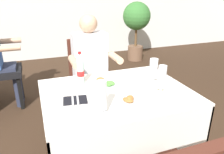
{
  "coord_description": "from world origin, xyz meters",
  "views": [
    {
      "loc": [
        -0.43,
        -1.32,
        1.5
      ],
      "look_at": [
        0.14,
        0.24,
        0.83
      ],
      "focal_mm": 35.23,
      "sensor_mm": 36.0,
      "label": 1
    }
  ],
  "objects": [
    {
      "name": "potted_plant_corner",
      "position": [
        1.71,
        3.0,
        0.84
      ],
      "size": [
        0.59,
        0.59,
        1.26
      ],
      "color": "brown",
      "rests_on": "ground"
    },
    {
      "name": "plate_near_camera",
      "position": [
        0.16,
        -0.07,
        0.76
      ],
      "size": [
        0.23,
        0.23,
        0.05
      ],
      "color": "white",
      "rests_on": "main_dining_table"
    },
    {
      "name": "plate_far_diner",
      "position": [
        0.08,
        0.27,
        0.77
      ],
      "size": [
        0.26,
        0.26,
        0.07
      ],
      "color": "white",
      "rests_on": "main_dining_table"
    },
    {
      "name": "beer_glass_left",
      "position": [
        0.47,
        0.01,
        0.85
      ],
      "size": [
        0.07,
        0.07,
        0.21
      ],
      "color": "white",
      "rests_on": "main_dining_table"
    },
    {
      "name": "napkin_cutlery_set",
      "position": [
        -0.2,
        0.09,
        0.75
      ],
      "size": [
        0.19,
        0.2,
        0.01
      ],
      "color": "black",
      "rests_on": "main_dining_table"
    },
    {
      "name": "beer_glass_middle",
      "position": [
        0.51,
        0.21,
        0.85
      ],
      "size": [
        0.07,
        0.07,
        0.21
      ],
      "color": "white",
      "rests_on": "main_dining_table"
    },
    {
      "name": "beer_glass_right",
      "position": [
        -0.06,
        -0.14,
        0.86
      ],
      "size": [
        0.07,
        0.07,
        0.23
      ],
      "color": "white",
      "rests_on": "main_dining_table"
    },
    {
      "name": "seated_diner_far",
      "position": [
        0.13,
        0.86,
        0.71
      ],
      "size": [
        0.5,
        0.46,
        1.26
      ],
      "color": "#282D42",
      "rests_on": "ground"
    },
    {
      "name": "main_dining_table",
      "position": [
        0.14,
        0.14,
        0.58
      ],
      "size": [
        1.15,
        0.88,
        0.75
      ],
      "color": "white",
      "rests_on": "ground"
    },
    {
      "name": "cola_bottle_primary",
      "position": [
        -0.09,
        0.38,
        0.87
      ],
      "size": [
        0.06,
        0.06,
        0.28
      ],
      "color": "silver",
      "rests_on": "main_dining_table"
    },
    {
      "name": "chair_far_diner_seat",
      "position": [
        0.14,
        0.97,
        0.55
      ],
      "size": [
        0.44,
        0.5,
        0.97
      ],
      "color": "#4C2319",
      "rests_on": "ground"
    }
  ]
}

